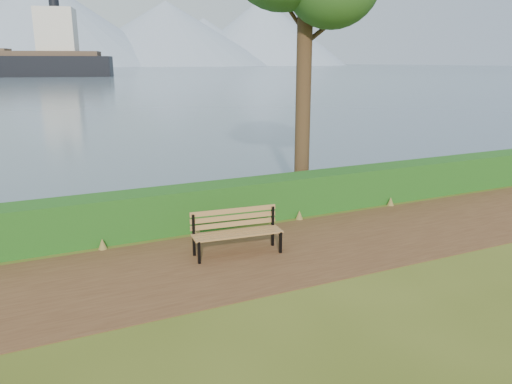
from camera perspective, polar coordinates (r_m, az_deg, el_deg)
ground at (r=10.20m, az=2.95°, el=-7.54°), size 140.00×140.00×0.00m
path at (r=10.44m, az=2.17°, el=-6.96°), size 40.00×3.40×0.01m
hedge at (r=12.26m, az=-2.77°, el=-1.20°), size 32.00×0.85×1.00m
water at (r=268.36m, az=-25.04°, el=12.60°), size 700.00×510.00×0.00m
mountains at (r=415.05m, az=-27.16°, el=16.51°), size 585.00×190.00×70.00m
bench at (r=10.27m, az=-2.30°, el=-4.20°), size 1.89×0.73×0.92m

